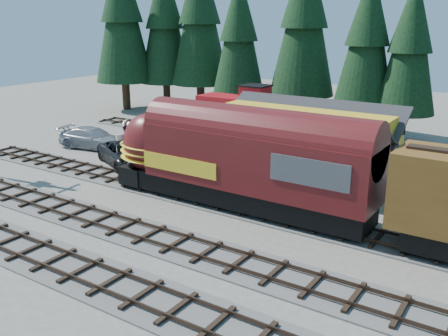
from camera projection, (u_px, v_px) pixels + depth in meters
The scene contains 10 objects.
ground at pixel (210, 234), 25.86m from camera, with size 120.00×120.00×0.00m, color #6B665B.
track_siding at pixel (430, 252), 23.77m from camera, with size 68.00×3.20×0.33m.
track_main_south at pixel (395, 311), 18.98m from camera, with size 68.00×3.20×0.33m.
track_spur at pixel (233, 139), 45.48m from camera, with size 32.00×3.20×0.33m.
depot at pixel (299, 139), 33.38m from camera, with size 12.80×7.00×5.30m.
conifer_backdrop at pixel (404, 31), 41.68m from camera, with size 79.50×22.30×16.14m.
locomotive at pixel (229, 162), 29.01m from camera, with size 17.00×3.38×4.62m.
caboose at pixel (246, 116), 44.08m from camera, with size 9.11×2.64×4.74m.
pickup_truck_a at pixel (127, 154), 37.60m from camera, with size 2.95×6.39×1.78m, color black.
pickup_truck_b at pixel (93, 138), 42.42m from camera, with size 2.49×6.11×1.77m, color #999BA0.
Camera 1 is at (13.67, -19.41, 10.82)m, focal length 40.00 mm.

